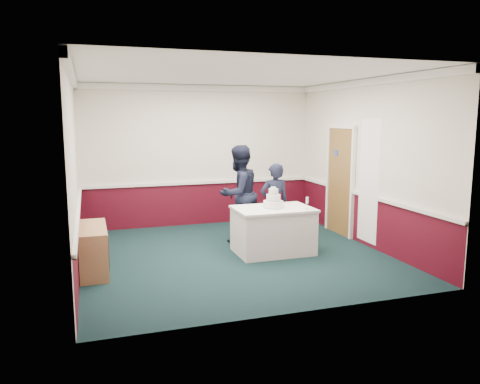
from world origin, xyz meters
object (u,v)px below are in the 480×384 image
object	(u,v)px
cake_table	(273,230)
person_man	(239,194)
cake_knife	(276,210)
person_woman	(274,204)
champagne_flute	(307,201)
wedding_cake	(273,201)
sideboard	(94,249)

from	to	relation	value
cake_table	person_man	size ratio (longest dim) A/B	0.73
cake_knife	person_woman	xyz separation A→B (m)	(0.27, 0.74, -0.04)
person_woman	champagne_flute	bearing A→B (deg)	110.05
wedding_cake	person_man	xyz separation A→B (m)	(-0.32, 0.93, 0.01)
sideboard	wedding_cake	size ratio (longest dim) A/B	3.30
cake_table	sideboard	bearing A→B (deg)	-177.83
sideboard	wedding_cake	xyz separation A→B (m)	(2.96, 0.11, 0.55)
sideboard	wedding_cake	world-z (taller)	wedding_cake
person_man	champagne_flute	bearing A→B (deg)	96.49
wedding_cake	person_man	distance (m)	0.99
sideboard	champagne_flute	size ratio (longest dim) A/B	5.85
cake_knife	champagne_flute	xyz separation A→B (m)	(0.53, -0.08, 0.14)
cake_table	champagne_flute	size ratio (longest dim) A/B	6.44
sideboard	person_woman	distance (m)	3.29
cake_table	champagne_flute	bearing A→B (deg)	-29.25
cake_table	person_woman	xyz separation A→B (m)	(0.24, 0.54, 0.35)
sideboard	cake_knife	world-z (taller)	cake_knife
cake_knife	cake_table	bearing A→B (deg)	79.47
champagne_flute	person_man	size ratio (longest dim) A/B	0.11
cake_table	person_man	bearing A→B (deg)	109.02
wedding_cake	cake_knife	distance (m)	0.23
cake_knife	person_man	size ratio (longest dim) A/B	0.12
cake_table	person_man	world-z (taller)	person_man
person_man	sideboard	bearing A→B (deg)	-6.06
champagne_flute	person_woman	size ratio (longest dim) A/B	0.14
cake_table	person_man	xyz separation A→B (m)	(-0.32, 0.93, 0.51)
sideboard	person_woman	size ratio (longest dim) A/B	0.80
cake_table	wedding_cake	xyz separation A→B (m)	(0.00, 0.00, 0.50)
wedding_cake	person_woman	xyz separation A→B (m)	(0.24, 0.54, -0.15)
sideboard	person_man	bearing A→B (deg)	21.57
sideboard	cake_knife	size ratio (longest dim) A/B	5.45
champagne_flute	person_man	bearing A→B (deg)	124.12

